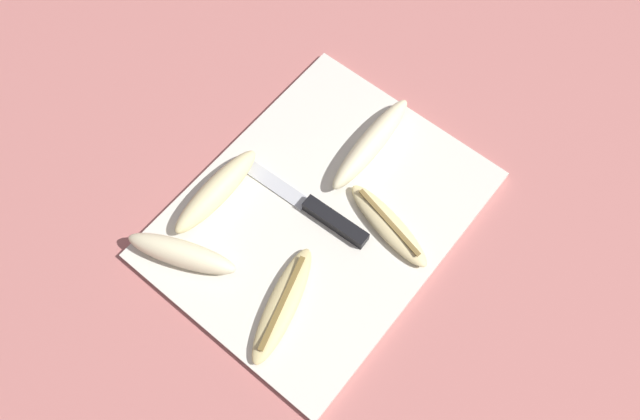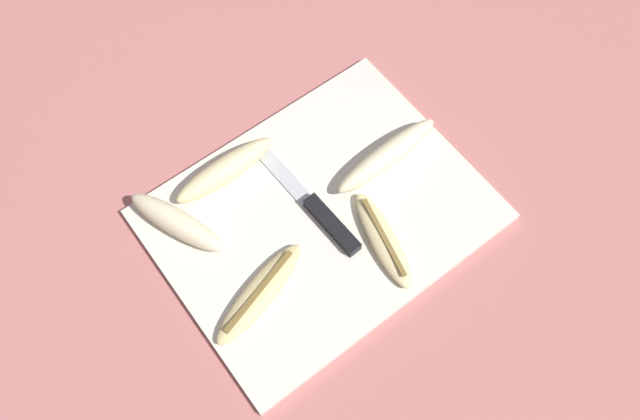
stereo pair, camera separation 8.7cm
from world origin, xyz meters
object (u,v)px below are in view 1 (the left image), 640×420
knife (324,216)px  banana_spotted_left (283,304)px  banana_soft_right (216,191)px  banana_pale_long (371,143)px  banana_ripe_center (388,225)px  banana_bright_far (182,254)px

knife → banana_spotted_left: size_ratio=1.23×
banana_spotted_left → banana_soft_right: banana_soft_right is taller
knife → banana_pale_long: (0.13, 0.02, 0.01)m
knife → banana_spotted_left: 0.14m
banana_ripe_center → banana_pale_long: 0.13m
banana_soft_right → banana_spotted_left: bearing=-109.9°
knife → banana_soft_right: 0.16m
banana_pale_long → banana_bright_far: banana_pale_long is taller
knife → banana_spotted_left: bearing=-166.4°
knife → banana_bright_far: banana_bright_far is taller
banana_pale_long → knife: bearing=-172.3°
knife → banana_pale_long: size_ratio=1.14×
banana_soft_right → banana_pale_long: bearing=-31.4°
banana_spotted_left → banana_ripe_center: same height
banana_ripe_center → banana_soft_right: bearing=117.8°
banana_bright_far → banana_ripe_center: bearing=-41.6°
banana_ripe_center → banana_bright_far: banana_bright_far is taller
banana_spotted_left → banana_bright_far: 0.15m
banana_spotted_left → banana_ripe_center: size_ratio=1.10×
banana_ripe_center → banana_soft_right: 0.25m
banana_bright_far → banana_pale_long: bearing=-17.5°
knife → banana_ripe_center: banana_ripe_center is taller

